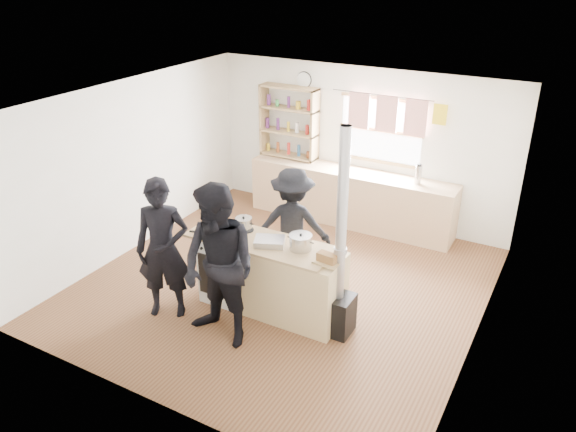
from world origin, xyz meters
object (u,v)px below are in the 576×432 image
object	(u,v)px
flue_heater	(339,284)
person_near_right	(219,267)
skillet_greens	(217,233)
roast_tray	(270,241)
stockpot_stove	(244,223)
stockpot_counter	(301,242)
cooking_island	(271,277)
thermos	(418,175)
bread_board	(327,259)
person_near_left	(163,249)
person_far	(293,225)

from	to	relation	value
flue_heater	person_near_right	xyz separation A→B (m)	(-1.09, -0.76, 0.30)
skillet_greens	roast_tray	distance (m)	0.69
stockpot_stove	person_near_right	size ratio (longest dim) A/B	0.11
roast_tray	stockpot_counter	xyz separation A→B (m)	(0.37, 0.08, 0.05)
cooking_island	flue_heater	size ratio (longest dim) A/B	0.79
thermos	bread_board	xyz separation A→B (m)	(-0.15, -2.87, -0.06)
person_near_left	cooking_island	bearing A→B (deg)	4.28
skillet_greens	stockpot_stove	xyz separation A→B (m)	(0.19, 0.31, 0.05)
person_near_right	person_far	distance (m)	1.62
thermos	stockpot_counter	size ratio (longest dim) A/B	1.07
bread_board	skillet_greens	bearing A→B (deg)	-178.28
person_near_left	person_far	bearing A→B (deg)	30.74
person_near_left	person_far	world-z (taller)	person_near_left
stockpot_stove	person_near_left	world-z (taller)	person_near_left
skillet_greens	flue_heater	distance (m)	1.62
person_near_left	person_far	xyz separation A→B (m)	(0.93, 1.49, -0.09)
thermos	cooking_island	bearing A→B (deg)	-108.61
roast_tray	stockpot_stove	xyz separation A→B (m)	(-0.49, 0.20, 0.03)
person_near_right	bread_board	bearing A→B (deg)	44.66
skillet_greens	person_near_left	xyz separation A→B (m)	(-0.41, -0.52, -0.08)
stockpot_stove	person_near_left	xyz separation A→B (m)	(-0.60, -0.83, -0.13)
roast_tray	person_near_left	xyz separation A→B (m)	(-1.09, -0.63, -0.09)
roast_tray	person_near_left	size ratio (longest dim) A/B	0.24
skillet_greens	stockpot_stove	bearing A→B (deg)	57.84
stockpot_stove	flue_heater	xyz separation A→B (m)	(1.39, -0.19, -0.35)
bread_board	person_far	distance (m)	1.33
roast_tray	stockpot_stove	world-z (taller)	stockpot_stove
stockpot_stove	bread_board	world-z (taller)	stockpot_stove
bread_board	person_near_left	bearing A→B (deg)	-163.14
roast_tray	person_near_left	world-z (taller)	person_near_left
stockpot_stove	person_far	bearing A→B (deg)	63.23
roast_tray	person_near_right	world-z (taller)	person_near_right
thermos	person_near_left	bearing A→B (deg)	-120.41
stockpot_counter	bread_board	world-z (taller)	stockpot_counter
roast_tray	bread_board	size ratio (longest dim) A/B	1.41
person_near_left	person_far	distance (m)	1.76
thermos	skillet_greens	world-z (taller)	thermos
cooking_island	person_near_left	distance (m)	1.34
cooking_island	bread_board	xyz separation A→B (m)	(0.79, -0.10, 0.51)
stockpot_counter	person_near_right	size ratio (longest dim) A/B	0.14
person_near_right	stockpot_counter	bearing A→B (deg)	65.41
stockpot_stove	cooking_island	bearing A→B (deg)	-18.90
person_near_left	person_near_right	distance (m)	0.91
person_near_left	person_far	size ratio (longest dim) A/B	1.12
flue_heater	person_near_left	xyz separation A→B (m)	(-1.99, -0.64, 0.23)
skillet_greens	person_near_left	bearing A→B (deg)	-127.87
stockpot_counter	flue_heater	bearing A→B (deg)	-7.55
stockpot_stove	bread_board	distance (m)	1.30
thermos	person_near_right	world-z (taller)	person_near_right
person_near_left	flue_heater	bearing A→B (deg)	-9.32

